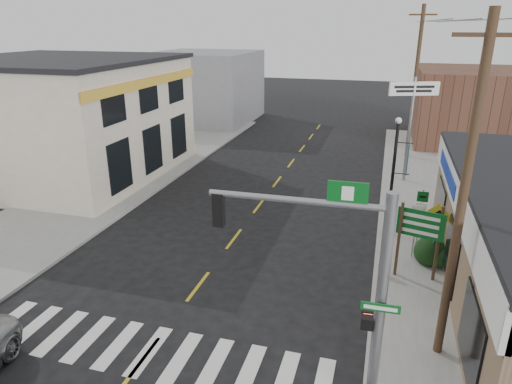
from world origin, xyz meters
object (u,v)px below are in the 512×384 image
(traffic_signal_pole, at_px, (352,277))
(guide_sign, at_px, (420,232))
(lamp_post, at_px, (395,168))
(utility_pole_far, at_px, (415,82))
(fire_hydrant, at_px, (383,266))
(utility_pole_near, at_px, (463,198))
(dance_center_sign, at_px, (413,103))

(traffic_signal_pole, distance_m, guide_sign, 6.82)
(traffic_signal_pole, relative_size, lamp_post, 1.09)
(traffic_signal_pole, xyz_separation_m, lamp_post, (0.93, 10.09, -0.36))
(utility_pole_far, bearing_deg, guide_sign, -89.96)
(lamp_post, xyz_separation_m, utility_pole_far, (1.04, 13.37, 2.09))
(fire_hydrant, relative_size, utility_pole_near, 0.08)
(guide_sign, relative_size, dance_center_sign, 0.48)
(lamp_post, distance_m, dance_center_sign, 7.97)
(guide_sign, relative_size, fire_hydrant, 4.11)
(lamp_post, bearing_deg, fire_hydrant, -85.35)
(dance_center_sign, relative_size, utility_pole_far, 0.60)
(dance_center_sign, bearing_deg, utility_pole_near, -107.62)
(fire_hydrant, distance_m, dance_center_sign, 12.39)
(utility_pole_near, height_order, utility_pole_far, utility_pole_far)
(traffic_signal_pole, height_order, utility_pole_far, utility_pole_far)
(fire_hydrant, bearing_deg, lamp_post, 87.77)
(lamp_post, height_order, dance_center_sign, dance_center_sign)
(fire_hydrant, distance_m, lamp_post, 4.65)
(fire_hydrant, bearing_deg, traffic_signal_pole, -97.12)
(fire_hydrant, bearing_deg, utility_pole_near, -67.05)
(traffic_signal_pole, bearing_deg, utility_pole_far, 83.66)
(traffic_signal_pole, relative_size, guide_sign, 1.97)
(traffic_signal_pole, height_order, guide_sign, traffic_signal_pole)
(traffic_signal_pole, distance_m, utility_pole_near, 3.64)
(utility_pole_near, relative_size, utility_pole_far, 0.92)
(dance_center_sign, height_order, utility_pole_far, utility_pole_far)
(guide_sign, bearing_deg, lamp_post, 119.65)
(guide_sign, relative_size, utility_pole_near, 0.31)
(lamp_post, relative_size, utility_pole_near, 0.57)
(fire_hydrant, height_order, lamp_post, lamp_post)
(utility_pole_far, bearing_deg, lamp_post, -94.14)
(guide_sign, relative_size, lamp_post, 0.55)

